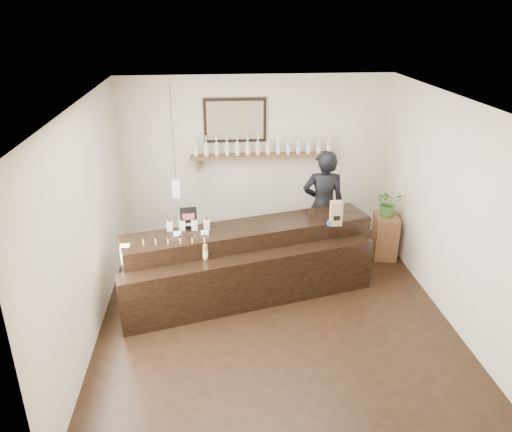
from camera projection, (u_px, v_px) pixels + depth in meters
The scene contains 10 objects.
ground at pixel (274, 313), 6.67m from camera, with size 5.00×5.00×0.00m, color black.
room_shell at pixel (276, 194), 6.01m from camera, with size 5.00×5.00×5.00m.
back_wall_decor at pixel (249, 141), 8.15m from camera, with size 2.66×0.96×1.69m.
counter at pixel (250, 264), 6.99m from camera, with size 3.56×1.80×1.15m.
promo_sign at pixel (189, 218), 6.76m from camera, with size 0.23×0.04×0.32m.
paper_bag at pixel (336, 213), 6.88m from camera, with size 0.16×0.12×0.34m.
tape_dispenser at pixel (332, 222), 6.92m from camera, with size 0.15×0.09×0.11m.
side_cabinet at pixel (385, 236), 8.07m from camera, with size 0.43×0.54×0.71m.
potted_plant at pixel (389, 203), 7.85m from camera, with size 0.40×0.35×0.45m, color #416E2C.
shopkeeper at pixel (323, 199), 7.78m from camera, with size 0.74×0.49×2.03m, color black.
Camera 1 is at (-0.76, -5.59, 3.80)m, focal length 35.00 mm.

